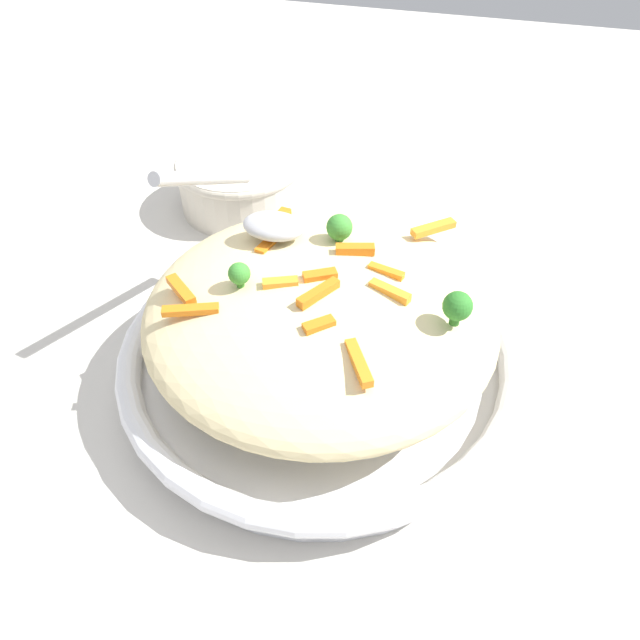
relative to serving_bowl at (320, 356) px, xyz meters
The scene contains 21 objects.
ground_plane 0.03m from the serving_bowl, ahead, with size 2.40×2.40×0.00m, color beige.
serving_bowl is the anchor object (origin of this frame).
pasta_mound 0.05m from the serving_bowl, ahead, with size 0.30×0.30×0.08m, color beige.
carrot_piece_0 0.11m from the serving_bowl, 113.49° to the right, with size 0.03×0.01×0.01m, color orange.
carrot_piece_1 0.13m from the serving_bowl, 123.50° to the left, with size 0.04×0.01×0.01m, color orange.
carrot_piece_2 0.11m from the serving_bowl, behind, with size 0.04×0.01×0.01m, color orange.
carrot_piece_3 0.13m from the serving_bowl, 49.47° to the right, with size 0.04×0.01×0.01m, color orange.
carrot_piece_4 0.14m from the serving_bowl, 35.26° to the left, with size 0.04×0.01×0.01m, color orange.
carrot_piece_5 0.09m from the serving_bowl, 168.44° to the right, with size 0.03×0.01×0.01m, color orange.
carrot_piece_6 0.11m from the serving_bowl, 36.27° to the right, with size 0.04×0.01×0.01m, color orange.
carrot_piece_7 0.16m from the serving_bowl, 126.46° to the right, with size 0.04×0.01×0.01m, color orange.
carrot_piece_8 0.10m from the serving_bowl, 103.60° to the left, with size 0.04×0.01×0.01m, color orange.
carrot_piece_9 0.11m from the serving_bowl, 153.66° to the right, with size 0.03×0.01×0.01m, color orange.
carrot_piece_10 0.10m from the serving_bowl, 30.58° to the left, with size 0.03×0.01×0.01m, color orange.
carrot_piece_11 0.14m from the serving_bowl, 21.82° to the left, with size 0.04×0.01×0.01m, color orange.
carrot_piece_12 0.11m from the serving_bowl, 105.93° to the left, with size 0.02×0.01×0.01m, color orange.
broccoli_floret_0 0.12m from the serving_bowl, 89.64° to the right, with size 0.02×0.02×0.03m.
broccoli_floret_1 0.15m from the serving_bowl, behind, with size 0.02×0.02×0.03m.
broccoli_floret_2 0.12m from the serving_bowl, 22.75° to the left, with size 0.02×0.02×0.02m.
serving_spoon 0.15m from the serving_bowl, 32.44° to the right, with size 0.11×0.14×0.08m.
companion_bowl 0.32m from the serving_bowl, 54.39° to the right, with size 0.16×0.16×0.07m.
Camera 1 is at (-0.11, 0.35, 0.41)m, focal length 32.55 mm.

